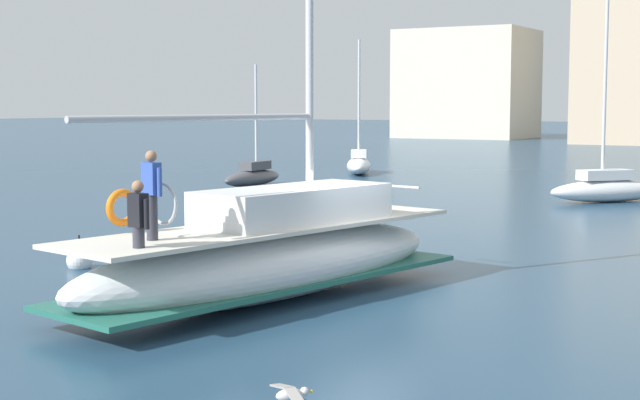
{
  "coord_description": "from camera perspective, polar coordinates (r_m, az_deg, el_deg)",
  "views": [
    {
      "loc": [
        9.31,
        -17.04,
        3.84
      ],
      "look_at": [
        -1.02,
        0.59,
        1.8
      ],
      "focal_mm": 53.77,
      "sensor_mm": 36.0,
      "label": 1
    }
  ],
  "objects": [
    {
      "name": "mooring_buoy",
      "position": [
        23.29,
        -14.12,
        -3.5
      ],
      "size": [
        0.61,
        0.61,
        0.91
      ],
      "color": "silver",
      "rests_on": "ground"
    },
    {
      "name": "moored_sloop_near",
      "position": [
        39.61,
        16.88,
        0.73
      ],
      "size": [
        4.55,
        4.95,
        7.89
      ],
      "color": "silver",
      "rests_on": "ground"
    },
    {
      "name": "seagull",
      "position": [
        12.0,
        -1.73,
        -11.49
      ],
      "size": [
        1.07,
        0.93,
        0.18
      ],
      "color": "silver",
      "rests_on": "ground"
    },
    {
      "name": "ground_plane",
      "position": [
        19.79,
        1.69,
        -5.49
      ],
      "size": [
        400.0,
        400.0,
        0.0
      ],
      "primitive_type": "plane",
      "color": "navy"
    },
    {
      "name": "main_sailboat",
      "position": [
        19.02,
        -2.91,
        -3.2
      ],
      "size": [
        4.24,
        9.88,
        11.58
      ],
      "color": "silver",
      "rests_on": "ground"
    },
    {
      "name": "moored_cutter_right",
      "position": [
        53.51,
        2.32,
        2.2
      ],
      "size": [
        3.75,
        5.54,
        7.44
      ],
      "color": "white",
      "rests_on": "ground"
    },
    {
      "name": "moored_catamaran",
      "position": [
        45.4,
        -4.01,
        1.46
      ],
      "size": [
        1.43,
        4.78,
        5.73
      ],
      "color": "#4C4C51",
      "rests_on": "ground"
    }
  ]
}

